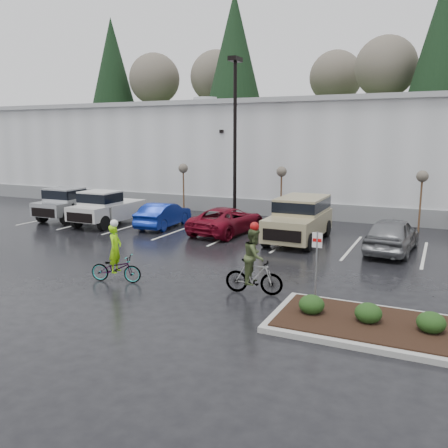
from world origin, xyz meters
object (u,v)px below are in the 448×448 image
at_px(pickup_silver, 76,203).
at_px(car_red, 227,220).
at_px(fire_lane_sign, 317,258).
at_px(cyclist_hivis, 116,263).
at_px(car_grey, 392,235).
at_px(pickup_white, 111,207).
at_px(lamppost, 235,122).
at_px(sapling_west, 183,171).
at_px(sapling_mid, 282,175).
at_px(sapling_east, 422,180).
at_px(suv_tan, 299,220).
at_px(car_blue, 164,215).
at_px(cyclist_olive, 254,268).

relative_size(pickup_silver, car_red, 1.07).
height_order(fire_lane_sign, cyclist_hivis, fire_lane_sign).
distance_m(fire_lane_sign, car_grey, 7.86).
bearing_deg(cyclist_hivis, car_grey, -57.69).
relative_size(fire_lane_sign, pickup_white, 0.42).
bearing_deg(fire_lane_sign, lamppost, 123.46).
distance_m(sapling_west, car_grey, 14.25).
height_order(fire_lane_sign, pickup_silver, fire_lane_sign).
bearing_deg(fire_lane_sign, sapling_mid, 112.49).
height_order(lamppost, pickup_white, lamppost).
relative_size(sapling_east, suv_tan, 0.63).
xyz_separation_m(lamppost, car_blue, (-2.75, -3.40, -5.01)).
relative_size(pickup_white, cyclist_hivis, 2.40).
height_order(sapling_mid, pickup_white, sapling_mid).
height_order(car_red, car_grey, car_grey).
relative_size(fire_lane_sign, car_grey, 0.49).
distance_m(sapling_mid, pickup_silver, 12.37).
xyz_separation_m(pickup_silver, car_blue, (6.19, -0.02, -0.30)).
distance_m(pickup_white, car_red, 7.09).
bearing_deg(car_red, sapling_west, -35.10).
height_order(pickup_silver, car_red, pickup_silver).
relative_size(pickup_white, car_blue, 1.26).
bearing_deg(lamppost, car_red, -72.51).
bearing_deg(cyclist_hivis, pickup_silver, 33.74).
distance_m(cyclist_hivis, cyclist_olive, 4.81).
bearing_deg(car_red, pickup_silver, 5.72).
relative_size(sapling_mid, cyclist_hivis, 1.47).
xyz_separation_m(sapling_mid, pickup_silver, (-11.43, -4.39, -1.75)).
bearing_deg(pickup_silver, sapling_east, 13.04).
distance_m(car_red, cyclist_olive, 9.51).
bearing_deg(sapling_mid, car_blue, -139.99).
bearing_deg(car_blue, fire_lane_sign, 137.70).
relative_size(pickup_white, car_red, 1.07).
bearing_deg(pickup_white, cyclist_hivis, -51.06).
bearing_deg(pickup_white, fire_lane_sign, -30.13).
distance_m(sapling_mid, sapling_east, 7.50).
relative_size(lamppost, cyclist_hivis, 4.25).
distance_m(sapling_mid, cyclist_olive, 13.26).
xyz_separation_m(lamppost, sapling_mid, (2.50, 1.00, -2.96)).
bearing_deg(car_grey, sapling_west, -16.86).
bearing_deg(car_grey, pickup_silver, 2.04).
height_order(car_blue, car_grey, car_grey).
distance_m(sapling_east, fire_lane_sign, 13.06).
bearing_deg(pickup_silver, cyclist_olive, -29.44).
distance_m(sapling_mid, pickup_white, 9.91).
height_order(sapling_mid, car_red, sapling_mid).
bearing_deg(pickup_silver, fire_lane_sign, -26.70).
distance_m(sapling_east, cyclist_olive, 13.51).
bearing_deg(cyclist_olive, car_red, 21.99).
bearing_deg(car_red, sapling_mid, -101.62).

